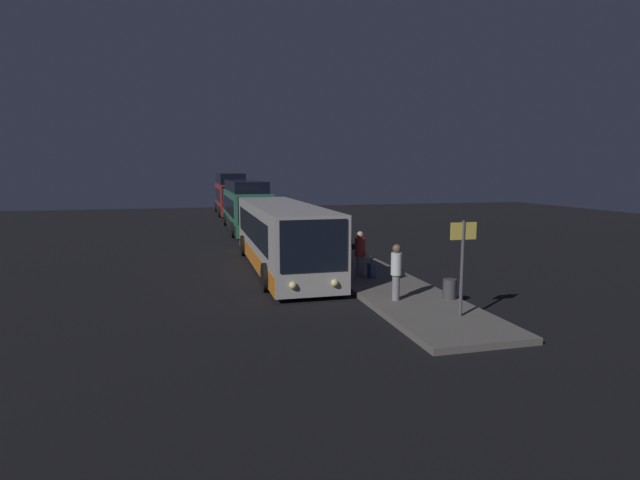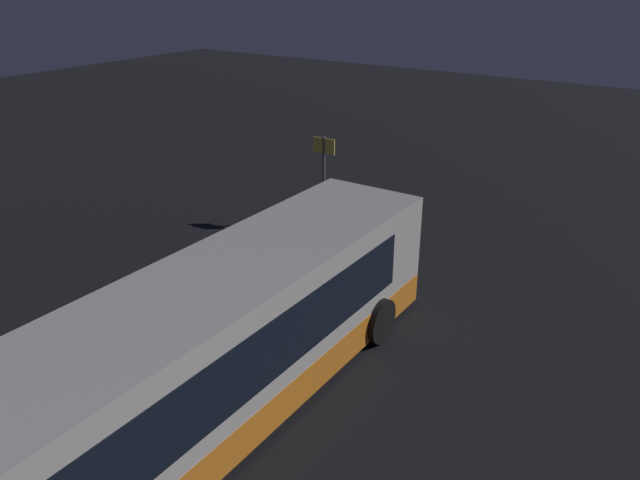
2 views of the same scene
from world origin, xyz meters
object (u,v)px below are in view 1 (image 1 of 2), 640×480
at_px(sign_post, 462,255).
at_px(trash_bin, 450,289).
at_px(passenger_boarding, 396,270).
at_px(suitcase, 371,270).
at_px(bus_third, 230,196).
at_px(passenger_waiting, 360,252).
at_px(bus_lead, 281,236).
at_px(bus_second, 246,208).
at_px(passenger_with_bags, 348,245).

distance_m(sign_post, trash_bin, 2.44).
bearing_deg(passenger_boarding, suitcase, 134.21).
distance_m(bus_third, passenger_waiting, 32.48).
relative_size(bus_third, passenger_boarding, 5.74).
relative_size(passenger_boarding, suitcase, 2.27).
bearing_deg(bus_lead, bus_third, 180.00).
xyz_separation_m(passenger_waiting, trash_bin, (4.12, 1.65, -0.63)).
distance_m(passenger_boarding, trash_bin, 1.90).
bearing_deg(bus_lead, sign_post, 21.07).
bearing_deg(passenger_boarding, bus_third, 145.17).
xyz_separation_m(bus_second, trash_bin, (22.19, 4.24, -1.11)).
relative_size(bus_third, trash_bin, 16.06).
distance_m(bus_third, suitcase, 32.94).
bearing_deg(bus_second, passenger_with_bags, 10.58).
bearing_deg(passenger_with_bags, sign_post, 34.34).
bearing_deg(passenger_waiting, sign_post, 42.75).
xyz_separation_m(bus_second, passenger_with_bags, (15.46, 2.89, -0.58)).
distance_m(bus_second, passenger_with_bags, 15.74).
bearing_deg(suitcase, passenger_waiting, -142.78).
bearing_deg(trash_bin, bus_second, -169.19).
relative_size(passenger_waiting, trash_bin, 2.74).
height_order(passenger_boarding, sign_post, sign_post).
xyz_separation_m(bus_lead, suitcase, (3.70, 2.91, -0.96)).
bearing_deg(bus_lead, passenger_waiting, 38.28).
height_order(sign_post, trash_bin, sign_post).
distance_m(bus_third, passenger_with_bags, 29.91).
relative_size(sign_post, trash_bin, 4.24).
relative_size(suitcase, sign_post, 0.29).
bearing_deg(bus_second, passenger_boarding, 6.47).
height_order(bus_lead, bus_second, bus_second).
bearing_deg(sign_post, bus_lead, -158.93).
bearing_deg(trash_bin, passenger_with_bags, -168.67).
distance_m(bus_lead, sign_post, 9.92).
distance_m(bus_lead, trash_bin, 8.57).
bearing_deg(suitcase, bus_third, -174.93).
bearing_deg(bus_second, bus_lead, 0.00).
relative_size(suitcase, trash_bin, 1.23).
distance_m(passenger_with_bags, trash_bin, 6.88).
bearing_deg(passenger_waiting, bus_second, -138.39).
xyz_separation_m(suitcase, trash_bin, (3.70, 1.33, 0.04)).
distance_m(passenger_waiting, sign_post, 6.10).
bearing_deg(passenger_boarding, trash_bin, 41.99).
distance_m(passenger_with_bags, sign_post, 8.65).
height_order(passenger_waiting, sign_post, sign_post).
height_order(passenger_boarding, suitcase, passenger_boarding).
xyz_separation_m(bus_third, sign_post, (38.33, 3.56, 0.16)).
height_order(suitcase, trash_bin, suitcase).
xyz_separation_m(bus_lead, passenger_with_bags, (0.67, 2.89, -0.39)).
height_order(bus_third, passenger_boarding, bus_third).
bearing_deg(sign_post, passenger_with_bags, -175.51).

